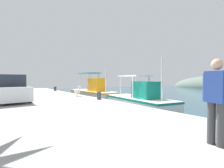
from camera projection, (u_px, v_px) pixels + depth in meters
name	position (u px, v px, depth m)	size (l,w,h in m)	color
quay_pier	(22.00, 117.00, 7.97)	(36.00, 10.00, 0.80)	#9E9E99
distant_hill_second	(215.00, 88.00, 41.31)	(20.95, 10.17, 5.76)	#596B60
fishing_boat_nearest	(93.00, 93.00, 17.02)	(6.46, 2.02, 3.19)	silver
fishing_boat_second	(140.00, 101.00, 11.86)	(6.10, 2.58, 3.37)	white
pelican	(77.00, 91.00, 13.56)	(0.97, 0.45, 0.82)	tan
fisherman_standing	(217.00, 98.00, 3.48)	(0.59, 0.29, 1.72)	#3F3F42
parked_car	(8.00, 89.00, 10.30)	(4.26, 2.22, 1.57)	black
mooring_bollard_nearest	(55.00, 89.00, 19.72)	(0.27, 0.27, 0.47)	#333338
mooring_bollard_second	(99.00, 96.00, 11.31)	(0.27, 0.27, 0.48)	#333338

